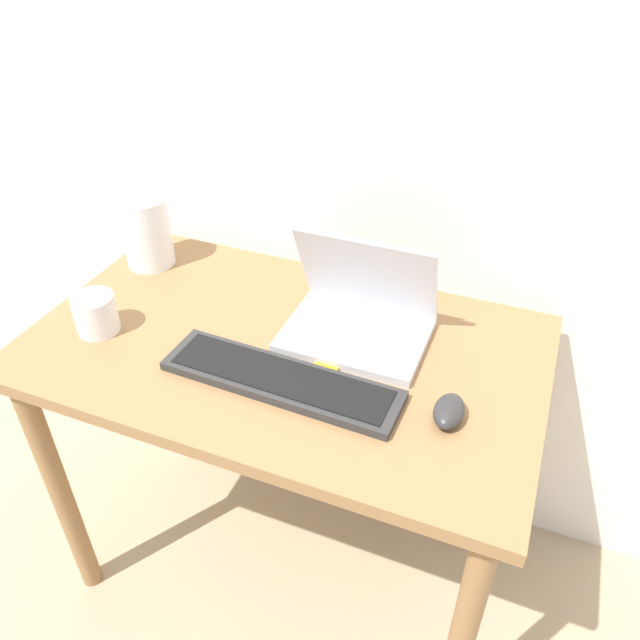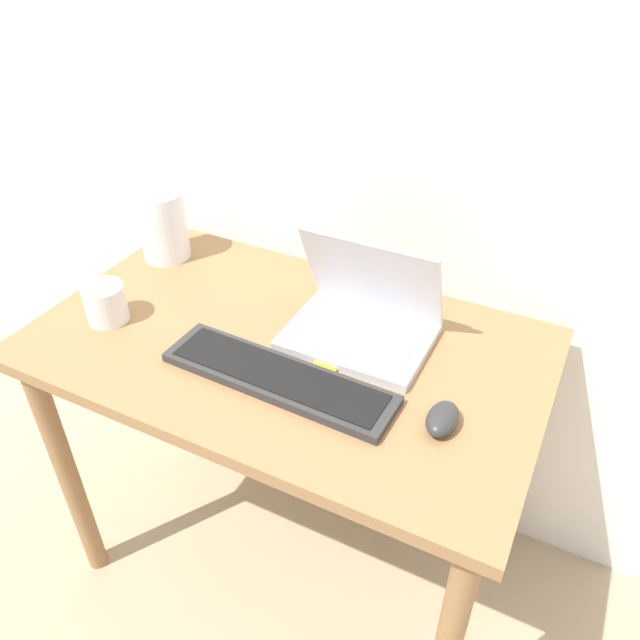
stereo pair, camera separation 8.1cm
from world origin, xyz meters
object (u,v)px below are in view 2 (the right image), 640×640
Objects in this scene: keyboard at (278,378)px; vase at (161,212)px; mouse at (442,419)px; laptop at (363,316)px; mug at (106,303)px; mp3_player at (324,369)px.

keyboard is 0.58m from vase.
keyboard is 5.29× the size of mouse.
mouse is at bearing -38.19° from laptop.
mouse is at bearing -17.96° from vase.
keyboard is at bearing -1.34° from mug.
mouse is (0.23, -0.18, -0.03)m from laptop.
laptop reaches higher than keyboard.
mp3_player is at bearing 171.20° from mouse.
vase is (-0.81, 0.26, 0.10)m from mouse.
laptop is at bearing 141.81° from mouse.
vase is 0.30m from mug.
laptop is at bearing 81.75° from mp3_player.
keyboard is at bearing -175.14° from mouse.
mp3_player is at bearing 45.80° from keyboard.
keyboard is at bearing -30.52° from vase.
keyboard is 0.44m from mug.
mug is at bearing -158.91° from laptop.
keyboard is 8.95× the size of mp3_player.
mp3_player is (-0.02, -0.14, -0.05)m from laptop.
vase is 2.81× the size of mug.
laptop is 0.30m from mouse.
mouse is 0.36× the size of vase.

